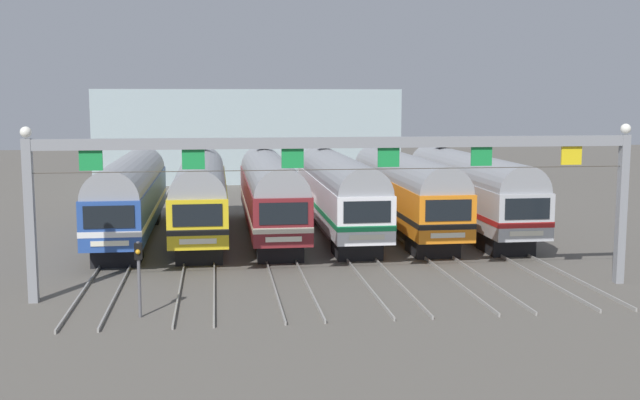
{
  "coord_description": "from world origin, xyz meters",
  "views": [
    {
      "loc": [
        -5.05,
        -44.87,
        8.09
      ],
      "look_at": [
        1.07,
        1.01,
        1.97
      ],
      "focal_mm": 43.74,
      "sensor_mm": 36.0,
      "label": 1
    }
  ],
  "objects_px": {
    "commuter_train_blue": "(130,193)",
    "commuter_train_orange": "(404,189)",
    "commuter_train_yellow": "(201,192)",
    "commuter_train_maroon": "(270,191)",
    "catenary_gantry": "(341,165)",
    "commuter_train_white": "(338,190)",
    "yard_signal_mast": "(139,265)",
    "commuter_train_stainless": "(468,188)"
  },
  "relations": [
    {
      "from": "commuter_train_yellow",
      "to": "commuter_train_orange",
      "type": "bearing_deg",
      "value": 0.0
    },
    {
      "from": "commuter_train_orange",
      "to": "yard_signal_mast",
      "type": "bearing_deg",
      "value": -130.59
    },
    {
      "from": "commuter_train_blue",
      "to": "commuter_train_stainless",
      "type": "xyz_separation_m",
      "value": [
        19.87,
        0.0,
        0.0
      ]
    },
    {
      "from": "commuter_train_white",
      "to": "commuter_train_yellow",
      "type": "bearing_deg",
      "value": 180.0
    },
    {
      "from": "commuter_train_white",
      "to": "commuter_train_blue",
      "type": "bearing_deg",
      "value": -179.98
    },
    {
      "from": "catenary_gantry",
      "to": "yard_signal_mast",
      "type": "xyz_separation_m",
      "value": [
        -7.95,
        -2.74,
        -3.35
      ]
    },
    {
      "from": "catenary_gantry",
      "to": "commuter_train_blue",
      "type": "bearing_deg",
      "value": 126.36
    },
    {
      "from": "commuter_train_yellow",
      "to": "commuter_train_white",
      "type": "distance_m",
      "value": 7.95
    },
    {
      "from": "commuter_train_blue",
      "to": "commuter_train_orange",
      "type": "bearing_deg",
      "value": 0.02
    },
    {
      "from": "commuter_train_white",
      "to": "commuter_train_stainless",
      "type": "bearing_deg",
      "value": 0.0
    },
    {
      "from": "yard_signal_mast",
      "to": "commuter_train_orange",
      "type": "bearing_deg",
      "value": 49.41
    },
    {
      "from": "commuter_train_orange",
      "to": "commuter_train_maroon",
      "type": "bearing_deg",
      "value": 180.0
    },
    {
      "from": "commuter_train_blue",
      "to": "yard_signal_mast",
      "type": "xyz_separation_m",
      "value": [
        1.99,
        -16.23,
        -0.7
      ]
    },
    {
      "from": "commuter_train_yellow",
      "to": "commuter_train_stainless",
      "type": "bearing_deg",
      "value": 0.0
    },
    {
      "from": "commuter_train_maroon",
      "to": "commuter_train_orange",
      "type": "relative_size",
      "value": 1.0
    },
    {
      "from": "commuter_train_maroon",
      "to": "commuter_train_white",
      "type": "bearing_deg",
      "value": 0.0
    },
    {
      "from": "commuter_train_blue",
      "to": "commuter_train_yellow",
      "type": "relative_size",
      "value": 1.0
    },
    {
      "from": "commuter_train_maroon",
      "to": "catenary_gantry",
      "type": "xyz_separation_m",
      "value": [
        1.99,
        -13.5,
        2.65
      ]
    },
    {
      "from": "commuter_train_blue",
      "to": "yard_signal_mast",
      "type": "relative_size",
      "value": 6.35
    },
    {
      "from": "commuter_train_maroon",
      "to": "commuter_train_white",
      "type": "relative_size",
      "value": 1.0
    },
    {
      "from": "catenary_gantry",
      "to": "yard_signal_mast",
      "type": "bearing_deg",
      "value": -161.01
    },
    {
      "from": "commuter_train_maroon",
      "to": "catenary_gantry",
      "type": "relative_size",
      "value": 0.72
    },
    {
      "from": "commuter_train_blue",
      "to": "commuter_train_maroon",
      "type": "height_order",
      "value": "commuter_train_maroon"
    },
    {
      "from": "commuter_train_blue",
      "to": "commuter_train_orange",
      "type": "relative_size",
      "value": 1.0
    },
    {
      "from": "commuter_train_maroon",
      "to": "commuter_train_stainless",
      "type": "height_order",
      "value": "same"
    },
    {
      "from": "commuter_train_blue",
      "to": "commuter_train_orange",
      "type": "distance_m",
      "value": 15.9
    },
    {
      "from": "commuter_train_orange",
      "to": "catenary_gantry",
      "type": "bearing_deg",
      "value": -113.83
    },
    {
      "from": "commuter_train_blue",
      "to": "commuter_train_maroon",
      "type": "distance_m",
      "value": 7.95
    },
    {
      "from": "commuter_train_stainless",
      "to": "commuter_train_white",
      "type": "bearing_deg",
      "value": 180.0
    },
    {
      "from": "commuter_train_yellow",
      "to": "yard_signal_mast",
      "type": "xyz_separation_m",
      "value": [
        -1.99,
        -16.23,
        -0.7
      ]
    },
    {
      "from": "commuter_train_blue",
      "to": "catenary_gantry",
      "type": "height_order",
      "value": "catenary_gantry"
    },
    {
      "from": "commuter_train_blue",
      "to": "commuter_train_yellow",
      "type": "xyz_separation_m",
      "value": [
        3.97,
        0.0,
        0.0
      ]
    },
    {
      "from": "commuter_train_white",
      "to": "commuter_train_maroon",
      "type": "bearing_deg",
      "value": 180.0
    },
    {
      "from": "commuter_train_yellow",
      "to": "catenary_gantry",
      "type": "bearing_deg",
      "value": -66.17
    },
    {
      "from": "commuter_train_white",
      "to": "yard_signal_mast",
      "type": "xyz_separation_m",
      "value": [
        -9.94,
        -16.23,
        -0.7
      ]
    },
    {
      "from": "commuter_train_maroon",
      "to": "commuter_train_orange",
      "type": "height_order",
      "value": "same"
    },
    {
      "from": "commuter_train_blue",
      "to": "catenary_gantry",
      "type": "distance_m",
      "value": 16.97
    },
    {
      "from": "commuter_train_blue",
      "to": "commuter_train_yellow",
      "type": "height_order",
      "value": "commuter_train_yellow"
    },
    {
      "from": "commuter_train_blue",
      "to": "commuter_train_white",
      "type": "xyz_separation_m",
      "value": [
        11.92,
        0.0,
        0.0
      ]
    },
    {
      "from": "commuter_train_blue",
      "to": "commuter_train_orange",
      "type": "xyz_separation_m",
      "value": [
        15.9,
        0.0,
        0.0
      ]
    },
    {
      "from": "commuter_train_white",
      "to": "yard_signal_mast",
      "type": "distance_m",
      "value": 19.05
    },
    {
      "from": "commuter_train_yellow",
      "to": "commuter_train_maroon",
      "type": "xyz_separation_m",
      "value": [
        3.97,
        0.0,
        0.0
      ]
    }
  ]
}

